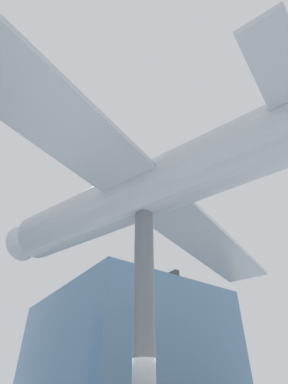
{
  "coord_description": "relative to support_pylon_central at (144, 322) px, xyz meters",
  "views": [
    {
      "loc": [
        -4.96,
        -6.86,
        1.49
      ],
      "look_at": [
        0.0,
        0.0,
        7.62
      ],
      "focal_mm": 28.0,
      "sensor_mm": 36.0,
      "label": 1
    }
  ],
  "objects": [
    {
      "name": "support_pylon_central",
      "position": [
        0.0,
        0.0,
        0.0
      ],
      "size": [
        0.59,
        0.59,
        6.68
      ],
      "color": "slate",
      "rests_on": "ground_plane"
    },
    {
      "name": "glass_pavilion_right",
      "position": [
        9.27,
        15.62,
        1.2
      ],
      "size": [
        11.88,
        14.72,
        9.66
      ],
      "color": "slate",
      "rests_on": "ground_plane"
    },
    {
      "name": "suspended_airplane",
      "position": [
        -0.06,
        0.18,
        4.29
      ],
      "size": [
        20.22,
        13.34,
        2.9
      ],
      "rotation": [
        0.0,
        0.0,
        0.32
      ],
      "color": "#B2B7BC",
      "rests_on": "support_pylon_central"
    }
  ]
}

